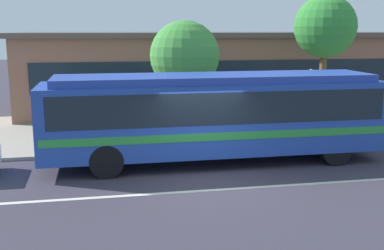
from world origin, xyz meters
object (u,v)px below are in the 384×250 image
at_px(pedestrian_waiting_near_sign, 243,110).
at_px(bus_stop_sign, 311,95).
at_px(street_tree_near_stop, 185,56).
at_px(transit_bus, 216,112).
at_px(street_tree_mid_block, 325,27).
at_px(pedestrian_walking_along_curb, 213,119).

xyz_separation_m(pedestrian_waiting_near_sign, bus_stop_sign, (2.22, -1.40, 0.73)).
distance_m(pedestrian_waiting_near_sign, street_tree_near_stop, 3.20).
bearing_deg(street_tree_near_stop, bus_stop_sign, -19.08).
bearing_deg(transit_bus, street_tree_near_stop, 95.58).
distance_m(pedestrian_waiting_near_sign, bus_stop_sign, 2.72).
bearing_deg(street_tree_mid_block, bus_stop_sign, -124.01).
bearing_deg(pedestrian_walking_along_curb, transit_bus, -101.49).
bearing_deg(street_tree_mid_block, pedestrian_waiting_near_sign, -165.04).
xyz_separation_m(bus_stop_sign, street_tree_near_stop, (-4.56, 1.58, 1.43)).
distance_m(bus_stop_sign, street_tree_mid_block, 3.87).
relative_size(transit_bus, pedestrian_walking_along_curb, 6.82).
bearing_deg(pedestrian_waiting_near_sign, pedestrian_walking_along_curb, -137.69).
xyz_separation_m(pedestrian_waiting_near_sign, street_tree_mid_block, (3.86, 1.03, 3.25)).
height_order(bus_stop_sign, street_tree_mid_block, street_tree_mid_block).
bearing_deg(pedestrian_walking_along_curb, street_tree_near_stop, 115.62).
height_order(pedestrian_waiting_near_sign, street_tree_mid_block, street_tree_mid_block).
xyz_separation_m(pedestrian_waiting_near_sign, pedestrian_walking_along_curb, (-1.58, -1.43, -0.03)).
height_order(transit_bus, bus_stop_sign, transit_bus).
bearing_deg(pedestrian_waiting_near_sign, street_tree_mid_block, 14.96).
xyz_separation_m(transit_bus, pedestrian_waiting_near_sign, (1.99, 3.48, -0.58)).
distance_m(transit_bus, street_tree_near_stop, 4.00).
relative_size(pedestrian_waiting_near_sign, street_tree_near_stop, 0.37).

